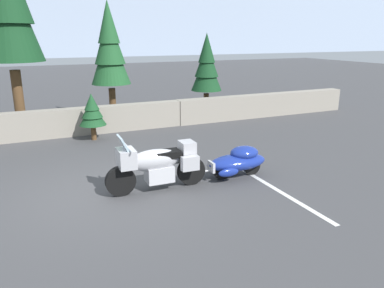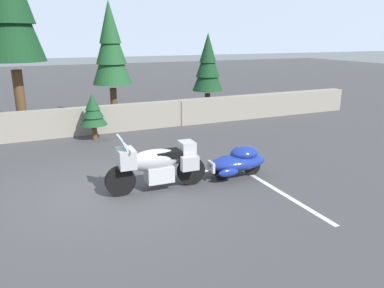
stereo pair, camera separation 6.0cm
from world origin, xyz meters
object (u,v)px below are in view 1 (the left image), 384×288
at_px(touring_motorcycle, 157,164).
at_px(pine_tree_secondary, 207,65).
at_px(car_shaped_trailer, 238,161).
at_px(pine_tree_far_right, 109,47).

xyz_separation_m(touring_motorcycle, pine_tree_secondary, (4.52, 6.65, 1.55)).
distance_m(car_shaped_trailer, pine_tree_secondary, 7.35).
height_order(pine_tree_secondary, pine_tree_far_right, pine_tree_far_right).
xyz_separation_m(touring_motorcycle, car_shaped_trailer, (2.07, -0.05, -0.21)).
bearing_deg(touring_motorcycle, pine_tree_secondary, 55.75).
bearing_deg(touring_motorcycle, pine_tree_far_right, 84.61).
height_order(car_shaped_trailer, pine_tree_far_right, pine_tree_far_right).
bearing_deg(pine_tree_far_right, car_shaped_trailer, -79.45).
relative_size(car_shaped_trailer, pine_tree_far_right, 0.47).
distance_m(car_shaped_trailer, pine_tree_far_right, 7.92).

